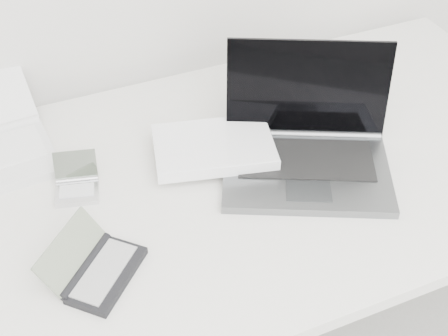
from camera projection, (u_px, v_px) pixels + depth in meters
name	position (u px, v px, depth m)	size (l,w,h in m)	color
desk	(229.00, 190.00, 1.34)	(1.60, 0.80, 0.73)	white
laptop_large	(276.00, 147.00, 1.31)	(0.52, 0.42, 0.23)	slate
pda_silver	(77.00, 185.00, 1.26)	(0.11, 0.11, 0.07)	silver
palmtop_charcoal	(97.00, 269.00, 1.10)	(0.20, 0.20, 0.07)	black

